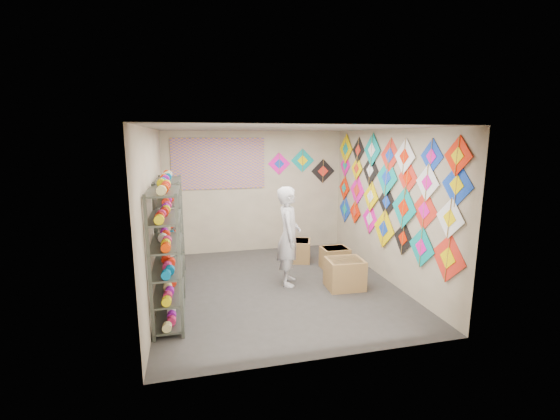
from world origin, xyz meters
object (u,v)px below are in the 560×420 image
object	(u,v)px
carton_a	(345,274)
carton_b	(335,258)
shelf_rack_back	(171,233)
shopkeeper	(289,236)
shelf_rack_front	(167,257)
carton_c	(299,251)

from	to	relation	value
carton_a	carton_b	world-z (taller)	carton_a
shelf_rack_back	carton_b	bearing A→B (deg)	3.33
shelf_rack_back	shopkeeper	bearing A→B (deg)	-10.18
shelf_rack_back	carton_b	distance (m)	3.17
shopkeeper	carton_b	world-z (taller)	shopkeeper
shelf_rack_front	carton_c	world-z (taller)	shelf_rack_front
shelf_rack_back	carton_b	size ratio (longest dim) A/B	3.67
carton_a	carton_c	size ratio (longest dim) A/B	1.20
shelf_rack_front	shelf_rack_back	distance (m)	1.30
shelf_rack_front	shopkeeper	world-z (taller)	shelf_rack_front
shelf_rack_front	shopkeeper	xyz separation A→B (m)	(1.99, 0.94, -0.08)
shopkeeper	carton_c	distance (m)	1.42
carton_a	shelf_rack_back	bearing A→B (deg)	167.50
shelf_rack_front	carton_a	world-z (taller)	shelf_rack_front
carton_a	carton_c	distance (m)	1.61
carton_c	shelf_rack_back	bearing A→B (deg)	-143.43
shelf_rack_back	carton_c	world-z (taller)	shelf_rack_back
shopkeeper	carton_b	distance (m)	1.38
shopkeeper	shelf_rack_front	bearing A→B (deg)	130.37
shopkeeper	carton_a	distance (m)	1.16
shelf_rack_back	carton_c	xyz separation A→B (m)	(2.52, 0.79, -0.73)
shelf_rack_front	carton_c	distance (m)	3.35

